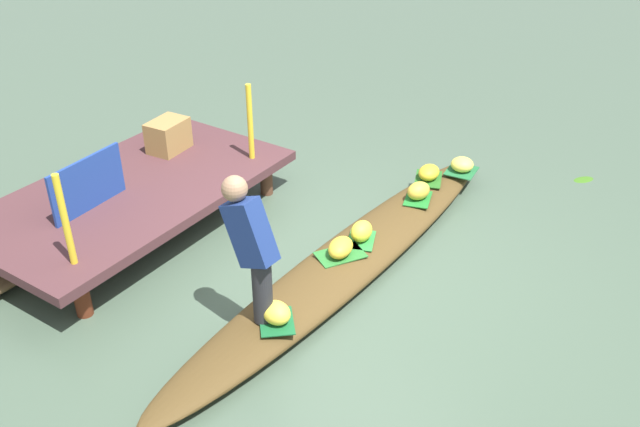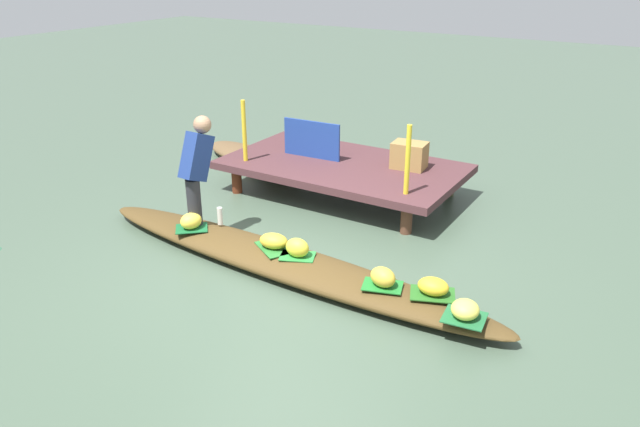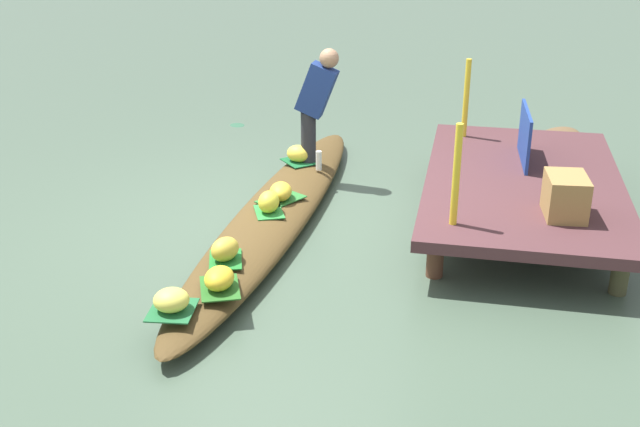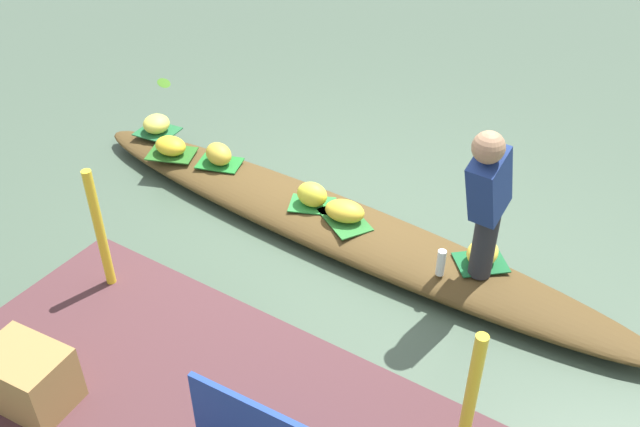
# 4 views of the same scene
# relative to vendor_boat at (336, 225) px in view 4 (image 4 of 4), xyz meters

# --- Properties ---
(canal_water) EXTENTS (40.00, 40.00, 0.00)m
(canal_water) POSITION_rel_vendor_boat_xyz_m (0.00, 0.00, -0.11)
(canal_water) COLOR #445846
(canal_water) RESTS_ON ground
(vendor_boat) EXTENTS (5.11, 0.91, 0.22)m
(vendor_boat) POSITION_rel_vendor_boat_xyz_m (0.00, 0.00, 0.00)
(vendor_boat) COLOR #4E3A1C
(vendor_boat) RESTS_ON ground
(leaf_mat_0) EXTENTS (0.43, 0.36, 0.01)m
(leaf_mat_0) POSITION_rel_vendor_boat_xyz_m (1.23, -0.09, 0.11)
(leaf_mat_0) COLOR #1F732A
(leaf_mat_0) RESTS_ON vendor_boat
(banana_bunch_0) EXTENTS (0.31, 0.27, 0.19)m
(banana_bunch_0) POSITION_rel_vendor_boat_xyz_m (1.23, -0.09, 0.21)
(banana_bunch_0) COLOR gold
(banana_bunch_0) RESTS_ON vendor_boat
(leaf_mat_1) EXTENTS (0.42, 0.36, 0.01)m
(leaf_mat_1) POSITION_rel_vendor_boat_xyz_m (0.22, 0.00, 0.11)
(leaf_mat_1) COLOR #2B8638
(leaf_mat_1) RESTS_ON vendor_boat
(banana_bunch_1) EXTENTS (0.26, 0.20, 0.20)m
(banana_bunch_1) POSITION_rel_vendor_boat_xyz_m (0.22, 0.00, 0.21)
(banana_bunch_1) COLOR yellow
(banana_bunch_1) RESTS_ON vendor_boat
(leaf_mat_2) EXTENTS (0.48, 0.41, 0.01)m
(leaf_mat_2) POSITION_rel_vendor_boat_xyz_m (1.69, 0.02, 0.11)
(leaf_mat_2) COLOR #266120
(leaf_mat_2) RESTS_ON vendor_boat
(banana_bunch_2) EXTENTS (0.30, 0.24, 0.16)m
(banana_bunch_2) POSITION_rel_vendor_boat_xyz_m (1.69, 0.02, 0.19)
(banana_bunch_2) COLOR gold
(banana_bunch_2) RESTS_ON vendor_boat
(leaf_mat_3) EXTENTS (0.44, 0.44, 0.01)m
(leaf_mat_3) POSITION_rel_vendor_boat_xyz_m (-1.18, -0.05, 0.11)
(leaf_mat_3) COLOR #165B2E
(leaf_mat_3) RESTS_ON vendor_boat
(banana_bunch_3) EXTENTS (0.25, 0.29, 0.18)m
(banana_bunch_3) POSITION_rel_vendor_boat_xyz_m (-1.18, -0.05, 0.20)
(banana_bunch_3) COLOR yellow
(banana_bunch_3) RESTS_ON vendor_boat
(leaf_mat_4) EXTENTS (0.39, 0.35, 0.01)m
(leaf_mat_4) POSITION_rel_vendor_boat_xyz_m (2.07, -0.21, 0.11)
(leaf_mat_4) COLOR #1F6334
(leaf_mat_4) RESTS_ON vendor_boat
(banana_bunch_4) EXTENTS (0.32, 0.32, 0.16)m
(banana_bunch_4) POSITION_rel_vendor_boat_xyz_m (2.07, -0.21, 0.19)
(banana_bunch_4) COLOR #EADB54
(banana_bunch_4) RESTS_ON vendor_boat
(leaf_mat_5) EXTENTS (0.52, 0.46, 0.01)m
(leaf_mat_5) POSITION_rel_vendor_boat_xyz_m (-0.10, 0.03, 0.11)
(leaf_mat_5) COLOR #2A702E
(leaf_mat_5) RESTS_ON vendor_boat
(banana_bunch_5) EXTENTS (0.35, 0.26, 0.16)m
(banana_bunch_5) POSITION_rel_vendor_boat_xyz_m (-0.10, 0.03, 0.19)
(banana_bunch_5) COLOR gold
(banana_bunch_5) RESTS_ON vendor_boat
(vendor_person) EXTENTS (0.21, 0.46, 1.23)m
(vendor_person) POSITION_rel_vendor_boat_xyz_m (-1.21, 0.14, 0.81)
(vendor_person) COLOR #28282D
(vendor_person) RESTS_ON vendor_boat
(water_bottle) EXTENTS (0.06, 0.06, 0.20)m
(water_bottle) POSITION_rel_vendor_boat_xyz_m (-0.98, 0.21, 0.21)
(water_bottle) COLOR silver
(water_bottle) RESTS_ON vendor_boat
(railing_post_west) EXTENTS (0.06, 0.06, 0.84)m
(railing_post_west) POSITION_rel_vendor_boat_xyz_m (-1.73, 1.67, 0.76)
(railing_post_west) COLOR yellow
(railing_post_west) RESTS_ON dock_platform
(railing_post_east) EXTENTS (0.06, 0.06, 0.84)m
(railing_post_east) POSITION_rel_vendor_boat_xyz_m (0.67, 1.67, 0.76)
(railing_post_east) COLOR yellow
(railing_post_east) RESTS_ON dock_platform
(produce_crate) EXTENTS (0.47, 0.36, 0.35)m
(produce_crate) POSITION_rel_vendor_boat_xyz_m (0.31, 2.55, 0.51)
(produce_crate) COLOR #9D7842
(produce_crate) RESTS_ON dock_platform
(drifting_plant_0) EXTENTS (0.30, 0.26, 0.01)m
(drifting_plant_0) POSITION_rel_vendor_boat_xyz_m (3.07, -1.33, -0.10)
(drifting_plant_0) COLOR #3A6D1B
(drifting_plant_0) RESTS_ON ground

